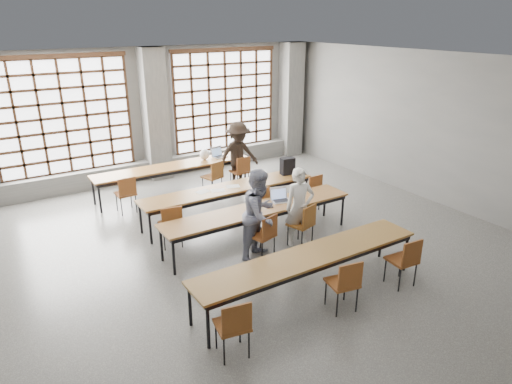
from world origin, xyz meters
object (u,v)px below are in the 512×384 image
at_px(chair_mid_centre, 259,201).
at_px(green_box, 255,205).
at_px(chair_front_left, 265,232).
at_px(laptop_front, 280,197).
at_px(student_back, 238,156).
at_px(phone, 270,207).
at_px(student_male, 300,207).
at_px(laptop_back, 218,154).
at_px(backpack, 287,166).
at_px(plastic_bag, 204,154).
at_px(chair_back_mid, 214,174).
at_px(chair_near_right, 406,258).
at_px(desk_row_d, 309,258).
at_px(desk_row_a, 173,168).
at_px(student_female, 260,214).
at_px(chair_mid_left, 171,222).
at_px(desk_row_c, 259,211).
at_px(chair_near_left, 234,323).
at_px(chair_near_mid, 345,281).
at_px(chair_mid_right, 312,189).
at_px(chair_front_right, 304,221).
at_px(mouse, 299,198).
at_px(chair_back_right, 241,169).
at_px(chair_back_left, 126,191).
at_px(red_pouch, 232,322).
at_px(desk_row_b, 229,190).

distance_m(chair_mid_centre, green_box, 0.83).
height_order(chair_front_left, laptop_front, laptop_front).
relative_size(student_back, phone, 13.35).
relative_size(student_male, laptop_back, 3.72).
height_order(backpack, plastic_bag, backpack).
height_order(chair_mid_centre, phone, chair_mid_centre).
distance_m(chair_back_mid, chair_near_right, 5.48).
xyz_separation_m(desk_row_d, laptop_back, (1.30, 5.54, 0.13)).
relative_size(desk_row_a, student_female, 2.35).
distance_m(chair_mid_left, laptop_back, 3.80).
bearing_deg(student_male, plastic_bag, 110.82).
height_order(desk_row_c, laptop_front, laptop_front).
bearing_deg(green_box, backpack, 37.17).
bearing_deg(chair_near_left, phone, 48.57).
relative_size(chair_front_left, plastic_bag, 3.08).
bearing_deg(chair_near_left, chair_near_right, -0.02).
xyz_separation_m(chair_back_mid, chair_near_mid, (-0.60, -5.43, 0.00)).
distance_m(chair_back_mid, student_female, 3.40).
relative_size(chair_mid_right, chair_near_left, 1.00).
relative_size(desk_row_c, chair_front_right, 4.55).
relative_size(desk_row_a, chair_mid_centre, 4.55).
xyz_separation_m(chair_front_right, plastic_bag, (-0.10, 4.10, 0.34)).
bearing_deg(chair_near_mid, green_box, 87.74).
bearing_deg(mouse, chair_front_left, -153.73).
bearing_deg(chair_back_right, phone, -109.88).
bearing_deg(student_female, desk_row_d, -120.72).
height_order(chair_back_left, red_pouch, chair_back_left).
height_order(chair_near_right, plastic_bag, plastic_bag).
distance_m(chair_near_mid, green_box, 2.73).
height_order(student_female, laptop_front, student_female).
bearing_deg(plastic_bag, phone, -95.51).
distance_m(chair_back_left, phone, 3.50).
bearing_deg(student_male, laptop_front, 113.14).
distance_m(desk_row_a, chair_near_left, 6.29).
relative_size(chair_near_right, red_pouch, 4.40).
bearing_deg(chair_back_mid, chair_mid_right, -55.99).
bearing_deg(student_female, laptop_front, 6.04).
bearing_deg(green_box, chair_front_right, -46.42).
xyz_separation_m(chair_front_right, green_box, (-0.67, 0.71, 0.24)).
relative_size(desk_row_a, chair_near_right, 4.55).
bearing_deg(student_male, desk_row_c, 159.94).
xyz_separation_m(desk_row_b, chair_front_right, (0.56, -1.95, -0.13)).
relative_size(chair_back_right, chair_mid_centre, 1.00).
relative_size(chair_near_right, phone, 6.77).
height_order(chair_front_right, mouse, chair_front_right).
relative_size(desk_row_c, desk_row_d, 1.00).
distance_m(chair_front_left, plastic_bag, 4.20).
bearing_deg(chair_mid_right, laptop_back, 107.69).
bearing_deg(desk_row_a, student_back, -17.35).
bearing_deg(phone, red_pouch, -132.15).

